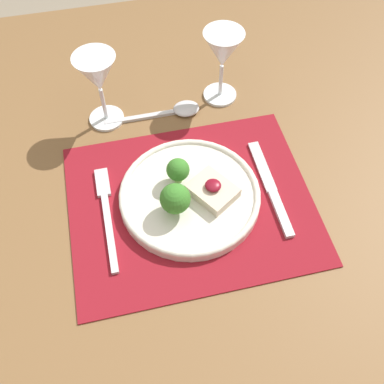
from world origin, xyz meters
name	(u,v)px	position (x,y,z in m)	size (l,w,h in m)	color
ground_plane	(191,330)	(0.00, 0.00, 0.00)	(8.00, 8.00, 0.00)	gray
dining_table	(191,226)	(0.00, 0.00, 0.65)	(1.25, 1.29, 0.73)	brown
placemat	(191,203)	(0.00, 0.00, 0.73)	(0.43, 0.35, 0.00)	maroon
dinner_plate	(191,194)	(0.00, 0.01, 0.75)	(0.25, 0.25, 0.08)	silver
fork	(106,210)	(-0.15, 0.02, 0.73)	(0.02, 0.21, 0.01)	silver
knife	(273,193)	(0.15, -0.01, 0.73)	(0.02, 0.21, 0.01)	silver
spoon	(177,110)	(0.02, 0.23, 0.73)	(0.20, 0.05, 0.02)	silver
wine_glass_near	(223,53)	(0.12, 0.25, 0.84)	(0.08, 0.08, 0.16)	white
wine_glass_far	(98,77)	(-0.12, 0.24, 0.84)	(0.08, 0.08, 0.16)	white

